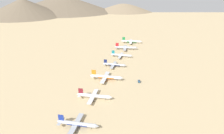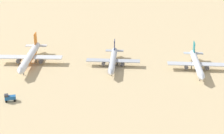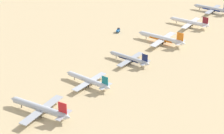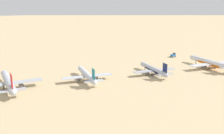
# 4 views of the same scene
# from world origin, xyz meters

# --- Properties ---
(ground_plane) EXTENTS (1818.34, 1818.34, 0.00)m
(ground_plane) POSITION_xyz_m (0.00, 0.00, 0.00)
(ground_plane) COLOR tan
(parked_jet_0) EXTENTS (41.74, 33.90, 12.04)m
(parked_jet_0) POSITION_xyz_m (-18.97, -152.02, 4.01)
(parked_jet_0) COLOR #B2B7C1
(parked_jet_0) RESTS_ON ground
(parked_jet_1) EXTENTS (43.02, 34.92, 12.41)m
(parked_jet_1) POSITION_xyz_m (-14.37, -100.50, 4.18)
(parked_jet_1) COLOR white
(parked_jet_1) RESTS_ON ground
(parked_jet_2) EXTENTS (48.02, 39.02, 13.85)m
(parked_jet_2) POSITION_xyz_m (-8.60, -48.18, 4.61)
(parked_jet_2) COLOR silver
(parked_jet_2) RESTS_ON ground
(parked_jet_3) EXTENTS (39.84, 32.45, 11.49)m
(parked_jet_3) POSITION_xyz_m (-3.38, 2.01, 3.82)
(parked_jet_3) COLOR #B2B7C1
(parked_jet_3) RESTS_ON ground
(parked_jet_4) EXTENTS (41.69, 33.96, 12.02)m
(parked_jet_4) POSITION_xyz_m (3.67, 50.60, 4.05)
(parked_jet_4) COLOR silver
(parked_jet_4) RESTS_ON ground
(parked_jet_5) EXTENTS (48.44, 39.29, 13.98)m
(parked_jet_5) POSITION_xyz_m (8.42, 98.82, 4.71)
(parked_jet_5) COLOR #B2B7C1
(parked_jet_5) RESTS_ON ground
(parked_jet_6) EXTENTS (48.25, 39.08, 13.95)m
(parked_jet_6) POSITION_xyz_m (18.28, 150.06, 4.64)
(parked_jet_6) COLOR white
(parked_jet_6) RESTS_ON ground
(service_truck) EXTENTS (3.66, 5.57, 3.90)m
(service_truck) POSITION_xyz_m (37.82, -50.04, 2.08)
(service_truck) COLOR #1E5999
(service_truck) RESTS_ON ground
(desert_hill_0) EXTENTS (324.60, 324.60, 60.05)m
(desert_hill_0) POSITION_xyz_m (-56.46, 800.95, 30.02)
(desert_hill_0) COLOR #8C775B
(desert_hill_0) RESTS_ON ground
(desert_hill_1) EXTENTS (564.65, 564.65, 91.08)m
(desert_hill_1) POSITION_xyz_m (-365.59, 769.64, 45.54)
(desert_hill_1) COLOR #70604C
(desert_hill_1) RESTS_ON ground
(desert_hill_3) EXTENTS (344.87, 344.87, 75.65)m
(desert_hill_3) POSITION_xyz_m (-469.33, 534.84, 37.83)
(desert_hill_3) COLOR #70604C
(desert_hill_3) RESTS_ON ground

